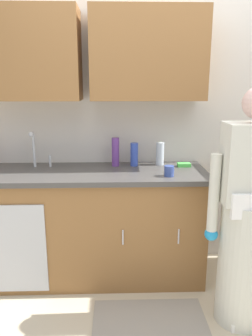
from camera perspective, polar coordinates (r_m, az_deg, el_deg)
name	(u,v)px	position (r m, az deg, el deg)	size (l,w,h in m)	color
ground_plane	(163,328)	(2.56, 6.32, -25.57)	(9.00, 9.00, 0.00)	beige
kitchen_wall_with_uppers	(136,102)	(2.94, 1.67, 11.21)	(4.80, 0.44, 2.70)	beige
counter_cabinet	(88,226)	(2.90, -6.46, -9.90)	(1.90, 0.62, 0.90)	brown
countertop	(87,173)	(2.74, -6.67, -0.89)	(1.96, 0.66, 0.04)	#474442
sink	(36,173)	(2.81, -15.14, -0.79)	(0.50, 0.36, 0.35)	#B7BABF
person_at_sink	(247,229)	(2.39, 19.93, -9.80)	(0.55, 0.34, 1.62)	white
floor_mat	(150,323)	(2.58, 4.11, -24.87)	(0.80, 0.50, 0.01)	gray
bottle_water_short	(115,152)	(2.86, -1.81, 2.77)	(0.06, 0.06, 0.24)	#66388C
bottle_dish_liquid	(160,154)	(2.92, 5.84, 2.45)	(0.07, 0.07, 0.20)	silver
bottle_soap	(134,154)	(2.87, 1.42, 2.34)	(0.07, 0.07, 0.20)	#334CB2
cup_by_sink	(169,171)	(2.58, 7.39, -0.52)	(0.08, 0.08, 0.08)	#33478C
sponge	(184,165)	(2.90, 9.89, 0.54)	(0.11, 0.07, 0.03)	#4CBF4C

